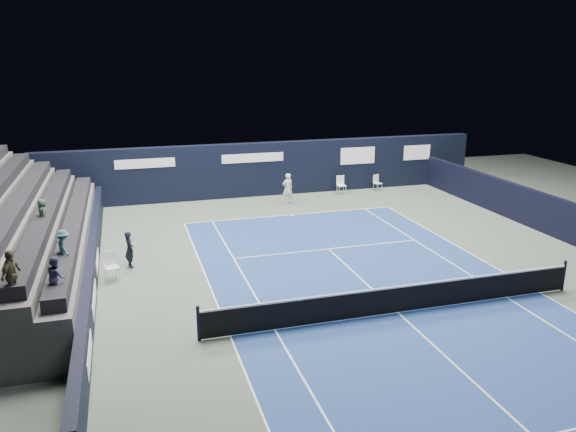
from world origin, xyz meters
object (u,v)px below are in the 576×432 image
object	(u,v)px
tennis_net	(399,298)
tennis_player	(288,188)
folding_chair_back_b	(377,181)
line_judge_chair	(111,264)
folding_chair_back_a	(341,182)

from	to	relation	value
tennis_net	tennis_player	distance (m)	14.24
folding_chair_back_b	line_judge_chair	size ratio (longest dim) A/B	0.90
folding_chair_back_b	tennis_player	world-z (taller)	tennis_player
folding_chair_back_b	tennis_net	bearing A→B (deg)	-128.54
folding_chair_back_a	folding_chair_back_b	distance (m)	2.41
folding_chair_back_b	tennis_player	distance (m)	6.27
folding_chair_back_a	tennis_player	size ratio (longest dim) A/B	0.63
line_judge_chair	tennis_net	distance (m)	10.44
folding_chair_back_a	line_judge_chair	bearing A→B (deg)	-141.88
folding_chair_back_b	line_judge_chair	bearing A→B (deg)	-162.48
folding_chair_back_b	line_judge_chair	world-z (taller)	line_judge_chair
folding_chair_back_a	folding_chair_back_b	world-z (taller)	folding_chair_back_a
tennis_net	tennis_player	size ratio (longest dim) A/B	7.62
tennis_net	folding_chair_back_b	bearing A→B (deg)	67.16
folding_chair_back_a	tennis_player	world-z (taller)	tennis_player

